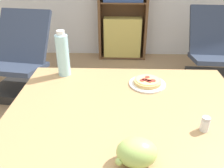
{
  "coord_description": "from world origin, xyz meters",
  "views": [
    {
      "loc": [
        -0.12,
        -1.02,
        1.43
      ],
      "look_at": [
        -0.16,
        0.09,
        0.82
      ],
      "focal_mm": 38.0,
      "sensor_mm": 36.0,
      "label": 1
    }
  ],
  "objects_px": {
    "lounge_chair_far": "(214,61)",
    "bookshelf": "(123,7)",
    "lounge_chair_near": "(20,69)",
    "grape_bunch": "(137,152)",
    "pizza_on_plate": "(147,82)",
    "salt_shaker": "(205,124)",
    "drink_bottle": "(63,55)"
  },
  "relations": [
    {
      "from": "lounge_chair_far",
      "to": "bookshelf",
      "type": "xyz_separation_m",
      "value": [
        -1.11,
        0.79,
        0.47
      ]
    },
    {
      "from": "bookshelf",
      "to": "lounge_chair_near",
      "type": "bearing_deg",
      "value": -136.86
    },
    {
      "from": "grape_bunch",
      "to": "bookshelf",
      "type": "relative_size",
      "value": 0.09
    },
    {
      "from": "pizza_on_plate",
      "to": "bookshelf",
      "type": "xyz_separation_m",
      "value": [
        -0.12,
        2.27,
        -0.02
      ]
    },
    {
      "from": "grape_bunch",
      "to": "lounge_chair_near",
      "type": "xyz_separation_m",
      "value": [
        -1.19,
        1.77,
        -0.52
      ]
    },
    {
      "from": "lounge_chair_far",
      "to": "bookshelf",
      "type": "bearing_deg",
      "value": 147.94
    },
    {
      "from": "salt_shaker",
      "to": "bookshelf",
      "type": "xyz_separation_m",
      "value": [
        -0.33,
        2.67,
        -0.03
      ]
    },
    {
      "from": "salt_shaker",
      "to": "bookshelf",
      "type": "relative_size",
      "value": 0.04
    },
    {
      "from": "grape_bunch",
      "to": "drink_bottle",
      "type": "bearing_deg",
      "value": 119.98
    },
    {
      "from": "pizza_on_plate",
      "to": "lounge_chair_near",
      "type": "height_order",
      "value": "lounge_chair_near"
    },
    {
      "from": "pizza_on_plate",
      "to": "grape_bunch",
      "type": "bearing_deg",
      "value": -99.47
    },
    {
      "from": "grape_bunch",
      "to": "salt_shaker",
      "type": "bearing_deg",
      "value": 32.35
    },
    {
      "from": "salt_shaker",
      "to": "drink_bottle",
      "type": "bearing_deg",
      "value": 144.01
    },
    {
      "from": "pizza_on_plate",
      "to": "grape_bunch",
      "type": "xyz_separation_m",
      "value": [
        -0.1,
        -0.59,
        0.04
      ]
    },
    {
      "from": "bookshelf",
      "to": "drink_bottle",
      "type": "bearing_deg",
      "value": -100.11
    },
    {
      "from": "drink_bottle",
      "to": "lounge_chair_near",
      "type": "distance_m",
      "value": 1.45
    },
    {
      "from": "drink_bottle",
      "to": "lounge_chair_far",
      "type": "distance_m",
      "value": 2.11
    },
    {
      "from": "bookshelf",
      "to": "pizza_on_plate",
      "type": "bearing_deg",
      "value": -86.88
    },
    {
      "from": "salt_shaker",
      "to": "lounge_chair_far",
      "type": "height_order",
      "value": "lounge_chair_far"
    },
    {
      "from": "grape_bunch",
      "to": "lounge_chair_near",
      "type": "distance_m",
      "value": 2.2
    },
    {
      "from": "pizza_on_plate",
      "to": "salt_shaker",
      "type": "bearing_deg",
      "value": -62.86
    },
    {
      "from": "lounge_chair_far",
      "to": "bookshelf",
      "type": "relative_size",
      "value": 0.53
    },
    {
      "from": "pizza_on_plate",
      "to": "bookshelf",
      "type": "height_order",
      "value": "bookshelf"
    },
    {
      "from": "grape_bunch",
      "to": "lounge_chair_far",
      "type": "height_order",
      "value": "lounge_chair_far"
    },
    {
      "from": "salt_shaker",
      "to": "grape_bunch",
      "type": "bearing_deg",
      "value": -147.65
    },
    {
      "from": "salt_shaker",
      "to": "lounge_chair_near",
      "type": "xyz_separation_m",
      "value": [
        -1.49,
        1.58,
        -0.5
      ]
    },
    {
      "from": "drink_bottle",
      "to": "salt_shaker",
      "type": "relative_size",
      "value": 4.14
    },
    {
      "from": "grape_bunch",
      "to": "drink_bottle",
      "type": "height_order",
      "value": "drink_bottle"
    },
    {
      "from": "lounge_chair_near",
      "to": "salt_shaker",
      "type": "bearing_deg",
      "value": -38.52
    },
    {
      "from": "drink_bottle",
      "to": "lounge_chair_near",
      "type": "bearing_deg",
      "value": 126.09
    },
    {
      "from": "lounge_chair_near",
      "to": "grape_bunch",
      "type": "bearing_deg",
      "value": -48.02
    },
    {
      "from": "lounge_chair_near",
      "to": "bookshelf",
      "type": "xyz_separation_m",
      "value": [
        1.16,
        1.09,
        0.47
      ]
    }
  ]
}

